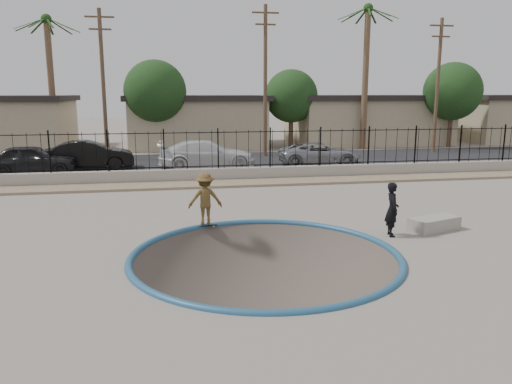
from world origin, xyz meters
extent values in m
cube|color=slate|center=(0.00, 12.00, -1.10)|extent=(120.00, 120.00, 2.20)
torus|color=#235274|center=(0.00, -1.00, 0.00)|extent=(7.04, 7.04, 0.20)
cube|color=tan|center=(0.00, 9.20, 0.06)|extent=(42.00, 1.60, 0.11)
cube|color=gray|center=(0.00, 10.30, 0.30)|extent=(42.00, 0.45, 0.60)
cube|color=black|center=(0.00, 10.30, 0.72)|extent=(40.00, 0.04, 0.03)
cube|color=black|center=(0.00, 10.30, 2.30)|extent=(40.00, 0.04, 0.04)
cube|color=black|center=(0.00, 17.00, 0.02)|extent=(90.00, 8.00, 0.04)
cube|color=tan|center=(0.00, 26.50, 1.75)|extent=(10.00, 8.00, 3.50)
cube|color=black|center=(0.00, 26.50, 3.70)|extent=(10.60, 8.60, 0.40)
cube|color=tan|center=(14.00, 26.50, 1.75)|extent=(12.00, 8.00, 3.50)
cube|color=black|center=(14.00, 26.50, 3.70)|extent=(12.60, 8.60, 0.40)
cylinder|color=brown|center=(-10.00, 24.00, 4.50)|extent=(0.44, 0.44, 9.00)
sphere|color=#1C3D15|center=(-10.00, 24.00, 8.95)|extent=(0.70, 0.70, 0.70)
cylinder|color=brown|center=(12.00, 22.00, 5.00)|extent=(0.44, 0.44, 10.00)
sphere|color=#1C3D15|center=(12.00, 22.00, 9.95)|extent=(0.70, 0.70, 0.70)
cylinder|color=#473323|center=(-6.00, 19.00, 4.50)|extent=(0.24, 0.24, 9.00)
cube|color=#473323|center=(-6.00, 19.00, 8.50)|extent=(1.70, 0.10, 0.10)
cube|color=#473323|center=(-6.00, 19.00, 7.80)|extent=(1.30, 0.10, 0.10)
cylinder|color=#473323|center=(4.00, 19.00, 4.75)|extent=(0.24, 0.24, 9.50)
cube|color=#473323|center=(4.00, 19.00, 9.00)|extent=(1.70, 0.10, 0.10)
cube|color=#473323|center=(4.00, 19.00, 8.30)|extent=(1.30, 0.10, 0.10)
cylinder|color=#473323|center=(16.00, 19.00, 4.50)|extent=(0.24, 0.24, 9.00)
cube|color=#473323|center=(16.00, 19.00, 8.50)|extent=(1.70, 0.10, 0.10)
cube|color=#473323|center=(16.00, 19.00, 7.80)|extent=(1.30, 0.10, 0.10)
cylinder|color=#473323|center=(-3.00, 23.00, 1.50)|extent=(0.34, 0.34, 3.00)
sphere|color=#143311|center=(-3.00, 23.00, 4.20)|extent=(4.32, 4.32, 4.32)
cylinder|color=#473323|center=(7.00, 24.00, 1.38)|extent=(0.34, 0.34, 2.75)
sphere|color=#143311|center=(7.00, 24.00, 3.85)|extent=(3.96, 3.96, 3.96)
cylinder|color=#473323|center=(19.00, 22.00, 1.50)|extent=(0.34, 0.34, 3.00)
sphere|color=#143311|center=(19.00, 22.00, 4.20)|extent=(4.32, 4.32, 4.32)
imported|color=olive|center=(-1.28, 2.09, 0.81)|extent=(1.06, 0.62, 1.62)
cube|color=black|center=(-1.28, 2.09, 0.05)|extent=(0.74, 0.29, 0.02)
cylinder|color=silver|center=(-1.51, 1.99, 0.02)|extent=(0.05, 0.03, 0.05)
cylinder|color=silver|center=(-1.53, 2.13, 0.02)|extent=(0.05, 0.03, 0.05)
cylinder|color=silver|center=(-1.03, 2.06, 0.02)|extent=(0.05, 0.03, 0.05)
cylinder|color=silver|center=(-1.05, 2.20, 0.02)|extent=(0.05, 0.03, 0.05)
imported|color=black|center=(4.00, 0.18, 0.79)|extent=(0.47, 0.63, 1.59)
cube|color=gray|center=(5.56, 0.52, 0.20)|extent=(1.74, 1.18, 0.40)
imported|color=black|center=(-9.13, 13.78, 0.79)|extent=(4.47, 1.96, 1.50)
imported|color=black|center=(-6.50, 15.00, 0.81)|extent=(4.79, 1.99, 1.54)
imported|color=silver|center=(-0.21, 14.20, 0.80)|extent=(5.32, 2.23, 1.53)
imported|color=gray|center=(6.25, 14.31, 0.68)|extent=(4.74, 2.36, 1.29)
camera|label=1|loc=(-2.43, -12.99, 4.14)|focal=35.00mm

